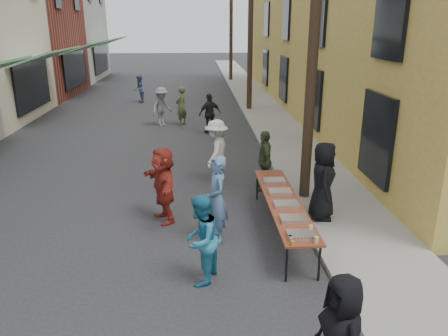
{
  "coord_description": "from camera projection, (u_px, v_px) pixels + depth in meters",
  "views": [
    {
      "loc": [
        1.58,
        -7.27,
        4.34
      ],
      "look_at": [
        2.16,
        1.78,
        1.3
      ],
      "focal_mm": 35.0,
      "sensor_mm": 36.0,
      "label": 1
    }
  ],
  "objects": [
    {
      "name": "ground",
      "position": [
        115.0,
        266.0,
        8.16
      ],
      "size": [
        120.0,
        120.0,
        0.0
      ],
      "primitive_type": "plane",
      "color": "#28282B",
      "rests_on": "ground"
    },
    {
      "name": "sidewalk",
      "position": [
        262.0,
        109.0,
        22.64
      ],
      "size": [
        2.2,
        60.0,
        0.1
      ],
      "primitive_type": "cube",
      "color": "gray",
      "rests_on": "ground"
    },
    {
      "name": "building_ochre",
      "position": [
        397.0,
        7.0,
        20.5
      ],
      "size": [
        10.0,
        28.0,
        10.0
      ],
      "primitive_type": "cube",
      "color": "#B39D40",
      "rests_on": "ground"
    },
    {
      "name": "utility_pole_near",
      "position": [
        315.0,
        14.0,
        9.83
      ],
      "size": [
        0.26,
        0.26,
        9.0
      ],
      "primitive_type": "cylinder",
      "color": "#2D2116",
      "rests_on": "ground"
    },
    {
      "name": "utility_pole_mid",
      "position": [
        251.0,
        19.0,
        21.19
      ],
      "size": [
        0.26,
        0.26,
        9.0
      ],
      "primitive_type": "cylinder",
      "color": "#2D2116",
      "rests_on": "ground"
    },
    {
      "name": "utility_pole_far",
      "position": [
        231.0,
        20.0,
        32.54
      ],
      "size": [
        0.26,
        0.26,
        9.0
      ],
      "primitive_type": "cylinder",
      "color": "#2D2116",
      "rests_on": "ground"
    },
    {
      "name": "serving_table",
      "position": [
        283.0,
        202.0,
        9.25
      ],
      "size": [
        0.7,
        4.0,
        0.75
      ],
      "color": "maroon",
      "rests_on": "ground"
    },
    {
      "name": "catering_tray_sausage",
      "position": [
        301.0,
        235.0,
        7.66
      ],
      "size": [
        0.5,
        0.33,
        0.08
      ],
      "primitive_type": "cube",
      "color": "maroon",
      "rests_on": "serving_table"
    },
    {
      "name": "catering_tray_foil_b",
      "position": [
        293.0,
        219.0,
        8.28
      ],
      "size": [
        0.5,
        0.33,
        0.08
      ],
      "primitive_type": "cube",
      "color": "#B2B2B7",
      "rests_on": "serving_table"
    },
    {
      "name": "catering_tray_buns",
      "position": [
        286.0,
        204.0,
        8.94
      ],
      "size": [
        0.5,
        0.33,
        0.08
      ],
      "primitive_type": "cube",
      "color": "tan",
      "rests_on": "serving_table"
    },
    {
      "name": "catering_tray_foil_d",
      "position": [
        280.0,
        192.0,
        9.6
      ],
      "size": [
        0.5,
        0.33,
        0.08
      ],
      "primitive_type": "cube",
      "color": "#B2B2B7",
      "rests_on": "serving_table"
    },
    {
      "name": "catering_tray_buns_end",
      "position": [
        274.0,
        181.0,
        10.27
      ],
      "size": [
        0.5,
        0.33,
        0.08
      ],
      "primitive_type": "cube",
      "color": "tan",
      "rests_on": "serving_table"
    },
    {
      "name": "condiment_jar_a",
      "position": [
        293.0,
        243.0,
        7.37
      ],
      "size": [
        0.07,
        0.07,
        0.08
      ],
      "primitive_type": "cylinder",
      "color": "#A57F26",
      "rests_on": "serving_table"
    },
    {
      "name": "condiment_jar_b",
      "position": [
        291.0,
        240.0,
        7.46
      ],
      "size": [
        0.07,
        0.07,
        0.08
      ],
      "primitive_type": "cylinder",
      "color": "#A57F26",
      "rests_on": "serving_table"
    },
    {
      "name": "condiment_jar_c",
      "position": [
        290.0,
        238.0,
        7.56
      ],
      "size": [
        0.07,
        0.07,
        0.08
      ],
      "primitive_type": "cylinder",
      "color": "#A57F26",
      "rests_on": "serving_table"
    },
    {
      "name": "cup_stack",
      "position": [
        316.0,
        240.0,
        7.43
      ],
      "size": [
        0.08,
        0.08,
        0.12
      ],
      "primitive_type": "cylinder",
      "color": "tan",
      "rests_on": "serving_table"
    },
    {
      "name": "guest_front_b",
      "position": [
        217.0,
        199.0,
        8.88
      ],
      "size": [
        0.56,
        0.74,
        1.82
      ],
      "primitive_type": "imported",
      "rotation": [
        0.0,
        0.0,
        -1.37
      ],
      "color": "#52759E",
      "rests_on": "ground"
    },
    {
      "name": "guest_front_c",
      "position": [
        200.0,
        240.0,
        7.44
      ],
      "size": [
        0.86,
        0.96,
        1.62
      ],
      "primitive_type": "imported",
      "rotation": [
        0.0,
        0.0,
        -1.95
      ],
      "color": "teal",
      "rests_on": "ground"
    },
    {
      "name": "guest_front_d",
      "position": [
        216.0,
        151.0,
        12.24
      ],
      "size": [
        1.02,
        1.32,
        1.79
      ],
      "primitive_type": "imported",
      "rotation": [
        0.0,
        0.0,
        -1.92
      ],
      "color": "white",
      "rests_on": "ground"
    },
    {
      "name": "guest_front_e",
      "position": [
        264.0,
        160.0,
        11.68
      ],
      "size": [
        0.44,
        0.98,
        1.64
      ],
      "primitive_type": "imported",
      "rotation": [
        0.0,
        0.0,
        -1.53
      ],
      "color": "#45522F",
      "rests_on": "ground"
    },
    {
      "name": "guest_queue_back",
      "position": [
        163.0,
        184.0,
        9.79
      ],
      "size": [
        1.06,
        1.7,
        1.75
      ],
      "primitive_type": "imported",
      "rotation": [
        0.0,
        0.0,
        -1.21
      ],
      "color": "#A02E23",
      "rests_on": "ground"
    },
    {
      "name": "server",
      "position": [
        323.0,
        181.0,
        9.68
      ],
      "size": [
        0.72,
        0.96,
        1.78
      ],
      "primitive_type": "imported",
      "rotation": [
        0.0,
        0.0,
        1.38
      ],
      "color": "black",
      "rests_on": "sidewalk"
    },
    {
      "name": "passerby_left",
      "position": [
        162.0,
        107.0,
        18.98
      ],
      "size": [
        1.18,
        1.24,
        1.69
      ],
      "primitive_type": "imported",
      "rotation": [
        0.0,
        0.0,
        0.87
      ],
      "color": "slate",
      "rests_on": "ground"
    },
    {
      "name": "passerby_mid",
      "position": [
        210.0,
        114.0,
        17.68
      ],
      "size": [
        1.03,
        0.75,
        1.63
      ],
      "primitive_type": "imported",
      "rotation": [
        0.0,
        0.0,
        3.55
      ],
      "color": "black",
      "rests_on": "ground"
    },
    {
      "name": "passerby_right",
      "position": [
        181.0,
        106.0,
        19.11
      ],
      "size": [
        0.69,
        0.75,
        1.71
      ],
      "primitive_type": "imported",
      "rotation": [
        0.0,
        0.0,
        4.13
      ],
      "color": "#4A5632",
      "rests_on": "ground"
    },
    {
      "name": "passerby_far",
      "position": [
        139.0,
        89.0,
        24.49
      ],
      "size": [
        0.68,
        0.82,
        1.54
      ],
      "primitive_type": "imported",
      "rotation": [
        0.0,
        0.0,
        4.85
      ],
      "color": "#4D5F95",
      "rests_on": "ground"
    }
  ]
}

